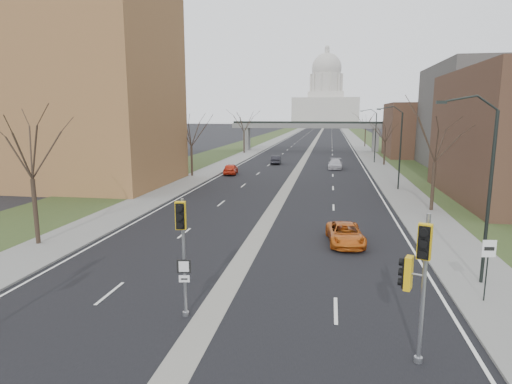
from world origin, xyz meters
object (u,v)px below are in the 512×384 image
(speed_limit_sign, at_px, (488,259))
(car_right_mid, at_px, (335,164))
(car_left_near, at_px, (231,169))
(car_right_near, at_px, (345,234))
(signal_pole_right, at_px, (418,268))
(signal_pole_median, at_px, (182,237))
(car_left_far, at_px, (276,160))

(speed_limit_sign, height_order, car_right_mid, speed_limit_sign)
(car_right_mid, bearing_deg, car_left_near, -146.66)
(speed_limit_sign, distance_m, car_right_near, 9.61)
(speed_limit_sign, bearing_deg, car_right_mid, 88.95)
(signal_pole_right, xyz_separation_m, speed_limit_sign, (3.86, 5.23, -1.29))
(signal_pole_median, bearing_deg, speed_limit_sign, 6.23)
(signal_pole_right, xyz_separation_m, car_right_mid, (-2.00, 50.89, -2.54))
(signal_pole_median, distance_m, car_right_mid, 49.69)
(signal_pole_median, xyz_separation_m, car_left_near, (-7.69, 40.69, -2.61))
(speed_limit_sign, height_order, car_left_near, speed_limit_sign)
(speed_limit_sign, relative_size, car_left_far, 0.66)
(signal_pole_median, height_order, car_right_near, signal_pole_median)
(signal_pole_median, bearing_deg, car_left_near, 90.47)
(signal_pole_right, relative_size, car_right_mid, 1.01)
(car_left_near, relative_size, car_right_near, 0.95)
(car_left_near, distance_m, car_left_far, 13.98)
(car_right_near, bearing_deg, signal_pole_right, -88.39)
(car_left_near, relative_size, car_right_mid, 0.87)
(car_right_mid, bearing_deg, car_left_far, 155.33)
(car_left_far, distance_m, car_right_near, 43.74)
(signal_pole_median, bearing_deg, signal_pole_right, -21.64)
(car_left_near, distance_m, car_right_near, 32.66)
(signal_pole_right, relative_size, car_left_far, 1.23)
(signal_pole_median, height_order, car_right_mid, signal_pole_median)
(signal_pole_right, bearing_deg, signal_pole_median, -170.88)
(speed_limit_sign, distance_m, car_right_mid, 46.04)
(signal_pole_right, height_order, car_right_near, signal_pole_right)
(speed_limit_sign, height_order, car_left_far, speed_limit_sign)
(signal_pole_median, height_order, car_left_far, signal_pole_median)
(signal_pole_median, xyz_separation_m, car_right_near, (6.53, 11.29, -2.71))
(car_left_far, relative_size, car_right_near, 0.90)
(signal_pole_median, distance_m, car_left_near, 41.49)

